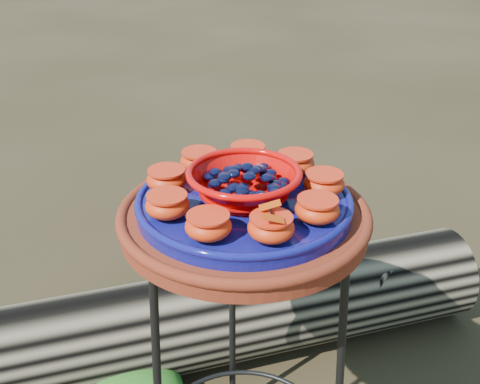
{
  "coord_description": "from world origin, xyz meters",
  "views": [
    {
      "loc": [
        -0.13,
        -0.95,
        1.27
      ],
      "look_at": [
        -0.01,
        0.0,
        0.78
      ],
      "focal_mm": 45.0,
      "sensor_mm": 36.0,
      "label": 1
    }
  ],
  "objects": [
    {
      "name": "plant_stand",
      "position": [
        0.0,
        0.0,
        0.35
      ],
      "size": [
        0.44,
        0.44,
        0.7
      ],
      "primitive_type": null,
      "color": "black",
      "rests_on": "ground"
    },
    {
      "name": "terracotta_saucer",
      "position": [
        0.0,
        0.0,
        0.72
      ],
      "size": [
        0.46,
        0.46,
        0.04
      ],
      "primitive_type": "cylinder",
      "color": "#623013",
      "rests_on": "plant_stand"
    },
    {
      "name": "cobalt_plate",
      "position": [
        0.0,
        0.0,
        0.75
      ],
      "size": [
        0.39,
        0.39,
        0.03
      ],
      "primitive_type": "cylinder",
      "color": "#080144",
      "rests_on": "terracotta_saucer"
    },
    {
      "name": "red_bowl",
      "position": [
        0.0,
        0.0,
        0.79
      ],
      "size": [
        0.2,
        0.2,
        0.05
      ],
      "primitive_type": null,
      "color": "#C80805",
      "rests_on": "cobalt_plate"
    },
    {
      "name": "glass_gems",
      "position": [
        0.0,
        0.0,
        0.83
      ],
      "size": [
        0.15,
        0.15,
        0.03
      ],
      "primitive_type": null,
      "color": "black",
      "rests_on": "red_bowl"
    },
    {
      "name": "orange_half_0",
      "position": [
        0.02,
        -0.14,
        0.78
      ],
      "size": [
        0.08,
        0.08,
        0.04
      ],
      "primitive_type": "ellipsoid",
      "color": "red",
      "rests_on": "cobalt_plate"
    },
    {
      "name": "orange_half_1",
      "position": [
        0.11,
        -0.1,
        0.78
      ],
      "size": [
        0.08,
        0.08,
        0.04
      ],
      "primitive_type": "ellipsoid",
      "color": "red",
      "rests_on": "cobalt_plate"
    },
    {
      "name": "orange_half_2",
      "position": [
        0.15,
        -0.0,
        0.78
      ],
      "size": [
        0.08,
        0.08,
        0.04
      ],
      "primitive_type": "ellipsoid",
      "color": "red",
      "rests_on": "cobalt_plate"
    },
    {
      "name": "orange_half_3",
      "position": [
        0.11,
        0.09,
        0.78
      ],
      "size": [
        0.08,
        0.08,
        0.04
      ],
      "primitive_type": "ellipsoid",
      "color": "red",
      "rests_on": "cobalt_plate"
    },
    {
      "name": "orange_half_4",
      "position": [
        0.03,
        0.14,
        0.78
      ],
      "size": [
        0.08,
        0.08,
        0.04
      ],
      "primitive_type": "ellipsoid",
      "color": "red",
      "rests_on": "cobalt_plate"
    },
    {
      "name": "orange_half_5",
      "position": [
        -0.07,
        0.13,
        0.78
      ],
      "size": [
        0.08,
        0.08,
        0.04
      ],
      "primitive_type": "ellipsoid",
      "color": "red",
      "rests_on": "cobalt_plate"
    },
    {
      "name": "orange_half_6",
      "position": [
        -0.14,
        0.05,
        0.78
      ],
      "size": [
        0.08,
        0.08,
        0.04
      ],
      "primitive_type": "ellipsoid",
      "color": "red",
      "rests_on": "cobalt_plate"
    },
    {
      "name": "orange_half_7",
      "position": [
        -0.14,
        -0.05,
        0.78
      ],
      "size": [
        0.08,
        0.08,
        0.04
      ],
      "primitive_type": "ellipsoid",
      "color": "red",
      "rests_on": "cobalt_plate"
    },
    {
      "name": "orange_half_8",
      "position": [
        -0.07,
        -0.13,
        0.78
      ],
      "size": [
        0.08,
        0.08,
        0.04
      ],
      "primitive_type": "ellipsoid",
      "color": "red",
      "rests_on": "cobalt_plate"
    },
    {
      "name": "butterfly",
      "position": [
        0.02,
        -0.14,
        0.81
      ],
      "size": [
        0.08,
        0.05,
        0.01
      ],
      "primitive_type": null,
      "rotation": [
        0.0,
        0.0,
        -0.05
      ],
      "color": "#C53A07",
      "rests_on": "orange_half_0"
    },
    {
      "name": "driftwood_log",
      "position": [
        0.03,
        0.45,
        0.14
      ],
      "size": [
        1.53,
        0.65,
        0.28
      ],
      "primitive_type": null,
      "rotation": [
        0.0,
        0.0,
        0.18
      ],
      "color": "black",
      "rests_on": "ground"
    },
    {
      "name": "foliage_back",
      "position": [
        -0.08,
        0.53,
        0.07
      ],
      "size": [
        0.29,
        0.29,
        0.14
      ],
      "primitive_type": "ellipsoid",
      "color": "#24541A",
      "rests_on": "ground"
    }
  ]
}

